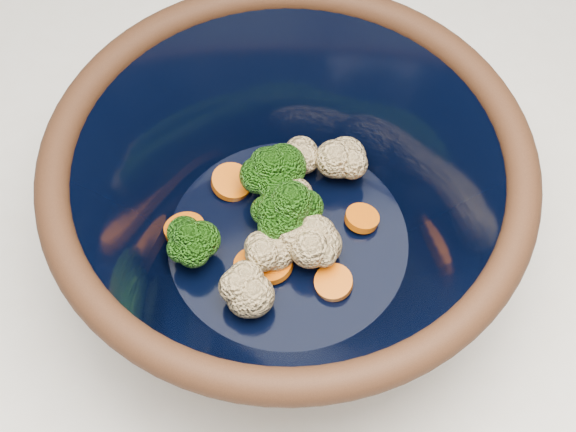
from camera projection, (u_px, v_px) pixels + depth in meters
mixing_bowl at (288, 206)px, 0.54m from camera, size 0.34×0.34×0.14m
vegetable_pile at (278, 216)px, 0.56m from camera, size 0.16×0.13×0.06m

